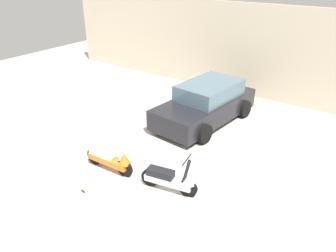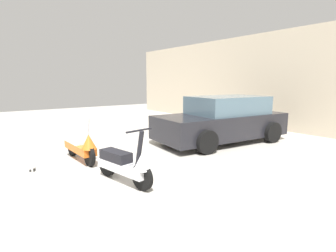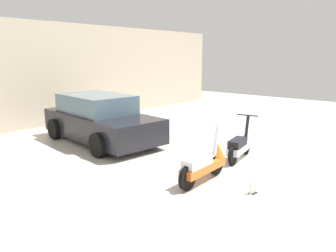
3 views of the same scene
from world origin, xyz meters
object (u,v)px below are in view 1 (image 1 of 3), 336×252
object	(u,v)px
scooter_front_left	(111,158)
car_rear_left	(206,104)
placard_near_left_scooter	(84,187)
scooter_front_right	(171,179)

from	to	relation	value
scooter_front_left	car_rear_left	world-z (taller)	car_rear_left
car_rear_left	placard_near_left_scooter	distance (m)	5.44
scooter_front_left	placard_near_left_scooter	size ratio (longest dim) A/B	6.20
scooter_front_left	placard_near_left_scooter	xyz separation A→B (m)	(0.07, -1.08, -0.28)
scooter_front_left	scooter_front_right	distance (m)	1.90
scooter_front_left	placard_near_left_scooter	distance (m)	1.12
scooter_front_left	car_rear_left	xyz separation A→B (m)	(0.59, 4.30, 0.28)
scooter_front_right	car_rear_left	xyz separation A→B (m)	(-1.30, 4.11, 0.30)
scooter_front_left	scooter_front_right	size ratio (longest dim) A/B	1.05
car_rear_left	placard_near_left_scooter	xyz separation A→B (m)	(-0.52, -5.38, -0.57)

